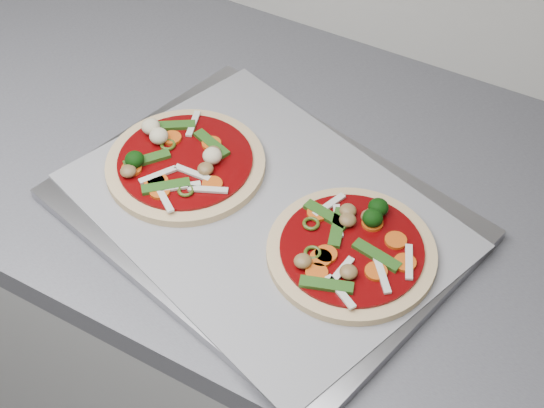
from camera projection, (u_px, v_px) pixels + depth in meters
The scene contains 6 objects.
base_cabinet at pixel (282, 362), 1.32m from camera, with size 3.60×0.60×0.86m, color #B7B7B4.
countertop at pixel (286, 182), 0.98m from camera, with size 3.60×0.60×0.04m, color slate.
baking_tray at pixel (262, 214), 0.91m from camera, with size 0.46×0.34×0.02m, color #95959A.
parchment at pixel (262, 209), 0.90m from camera, with size 0.44×0.32×0.00m, color gray.
pizza_left at pixel (183, 162), 0.94m from camera, with size 0.22×0.22×0.03m.
pizza_right at pixel (352, 248), 0.85m from camera, with size 0.23×0.23×0.03m.
Camera 1 is at (0.32, 0.69, 1.59)m, focal length 50.00 mm.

